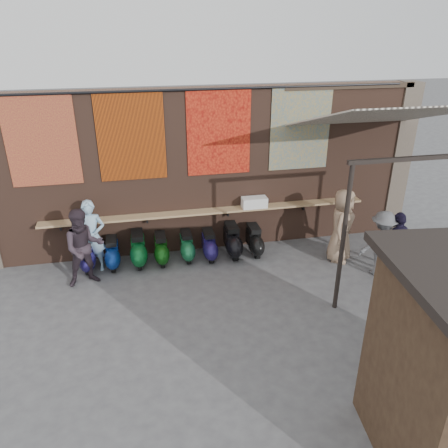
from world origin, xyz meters
name	(u,v)px	position (x,y,z in m)	size (l,w,h in m)	color
ground	(229,303)	(0.00, 0.00, 0.00)	(70.00, 70.00, 0.00)	#474749
brick_wall	(205,172)	(0.00, 2.70, 2.00)	(10.00, 0.40, 4.00)	brown
pier_right	(397,159)	(5.20, 2.70, 2.00)	(0.50, 0.50, 4.00)	#4C4238
eating_counter	(209,211)	(0.00, 2.33, 1.10)	(8.00, 0.32, 0.05)	#9E7A51
shelf_box	(254,202)	(1.16, 2.30, 1.25)	(0.62, 0.30, 0.26)	white
tapestry_redgold	(41,141)	(-3.60, 2.48, 3.00)	(1.50, 0.02, 2.00)	maroon
tapestry_sun	(131,137)	(-1.70, 2.48, 3.00)	(1.50, 0.02, 2.00)	#D84D0C
tapestry_orange	(219,133)	(0.30, 2.48, 3.00)	(1.50, 0.02, 2.00)	red
tapestry_multi	(300,129)	(2.30, 2.48, 3.00)	(1.50, 0.02, 2.00)	#265E8E
hang_rail	(205,89)	(0.00, 2.47, 3.98)	(0.06, 0.06, 9.50)	black
scooter_stool_0	(88,255)	(-2.94, 2.03, 0.37)	(0.35, 0.78, 0.74)	navy
scooter_stool_1	(113,253)	(-2.37, 2.02, 0.35)	(0.34, 0.75, 0.71)	navy
scooter_stool_2	(138,249)	(-1.77, 2.02, 0.40)	(0.38, 0.84, 0.80)	#0C5825
scooter_stool_3	(161,249)	(-1.23, 1.99, 0.36)	(0.34, 0.75, 0.71)	#0D440F
scooter_stool_4	(187,246)	(-0.60, 2.04, 0.35)	(0.33, 0.73, 0.70)	#19653A
scooter_stool_5	(209,245)	(-0.06, 1.96, 0.35)	(0.34, 0.75, 0.71)	#1E1551
scooter_stool_6	(232,241)	(0.53, 2.00, 0.40)	(0.38, 0.84, 0.80)	black
scooter_stool_7	(254,240)	(1.09, 1.96, 0.37)	(0.35, 0.77, 0.73)	black
diner_left	(92,236)	(-2.78, 2.00, 0.86)	(0.63, 0.41, 1.73)	#98C1DE
diner_right	(84,248)	(-2.90, 1.40, 0.89)	(0.86, 0.67, 1.78)	#32272F
shopper_navy	(396,245)	(3.90, 0.28, 0.79)	(0.93, 0.39, 1.59)	black
shopper_grey	(381,243)	(3.63, 0.45, 0.78)	(1.01, 0.58, 1.56)	slate
shopper_tan	(342,226)	(3.04, 1.25, 0.91)	(0.89, 0.58, 1.82)	#997B61
stall_shelf	(444,345)	(2.57, -3.09, 1.01)	(2.11, 0.10, 0.06)	#473321
awning_canvas	(384,116)	(3.50, 0.90, 3.55)	(3.20, 3.40, 0.03)	beige
awning_ledger	(351,86)	(3.50, 2.49, 3.95)	(3.30, 0.08, 0.12)	#33261C
awning_header	(424,158)	(3.50, -0.60, 3.08)	(3.00, 0.08, 0.08)	black
awning_post_left	(343,240)	(2.10, -0.60, 1.55)	(0.09, 0.09, 3.10)	black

